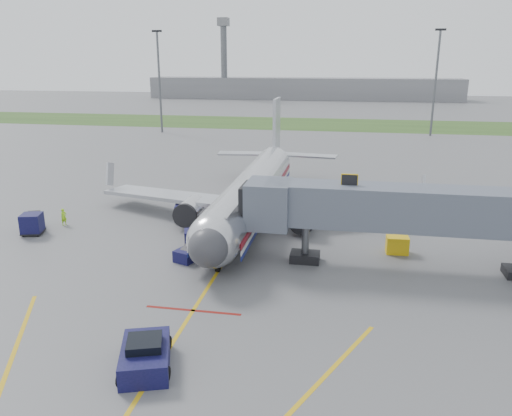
% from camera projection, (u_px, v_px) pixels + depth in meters
% --- Properties ---
extents(ground, '(400.00, 400.00, 0.00)m').
position_uv_depth(ground, '(211.00, 283.00, 34.13)').
color(ground, '#565659').
rests_on(ground, ground).
extents(grass_strip, '(300.00, 25.00, 0.01)m').
position_uv_depth(grass_strip, '(312.00, 124.00, 118.95)').
color(grass_strip, '#2D4C1E').
rests_on(grass_strip, ground).
extents(apron_markings, '(21.52, 50.00, 0.01)m').
position_uv_depth(apron_markings, '(174.00, 340.00, 27.15)').
color(apron_markings, gold).
rests_on(apron_markings, ground).
extents(airliner, '(32.10, 35.67, 10.25)m').
position_uv_depth(airliner, '(253.00, 190.00, 47.75)').
color(airliner, silver).
rests_on(airliner, ground).
extents(jet_bridge, '(25.30, 4.00, 6.90)m').
position_uv_depth(jet_bridge, '(403.00, 210.00, 35.32)').
color(jet_bridge, slate).
rests_on(jet_bridge, ground).
extents(light_mast_left, '(2.00, 0.44, 20.40)m').
position_uv_depth(light_mast_left, '(159.00, 80.00, 102.27)').
color(light_mast_left, '#595B60').
rests_on(light_mast_left, ground).
extents(light_mast_right, '(2.00, 0.44, 20.40)m').
position_uv_depth(light_mast_right, '(436.00, 81.00, 97.38)').
color(light_mast_right, '#595B60').
rests_on(light_mast_right, ground).
extents(distant_terminal, '(120.00, 14.00, 8.00)m').
position_uv_depth(distant_terminal, '(302.00, 88.00, 194.96)').
color(distant_terminal, slate).
rests_on(distant_terminal, ground).
extents(control_tower, '(4.00, 4.00, 30.00)m').
position_uv_depth(control_tower, '(224.00, 53.00, 191.68)').
color(control_tower, '#595B60').
rests_on(control_tower, ground).
extents(pushback_tug, '(3.39, 4.32, 1.57)m').
position_uv_depth(pushback_tug, '(145.00, 356.00, 24.56)').
color(pushback_tug, black).
rests_on(pushback_tug, ground).
extents(baggage_tug, '(1.90, 2.48, 1.55)m').
position_uv_depth(baggage_tug, '(34.00, 222.00, 44.80)').
color(baggage_tug, black).
rests_on(baggage_tug, ground).
extents(baggage_cart_a, '(1.90, 1.90, 1.62)m').
position_uv_depth(baggage_cart_a, '(194.00, 240.00, 39.93)').
color(baggage_cart_a, black).
rests_on(baggage_cart_a, ground).
extents(baggage_cart_b, '(2.09, 2.09, 1.84)m').
position_uv_depth(baggage_cart_b, '(32.00, 224.00, 43.44)').
color(baggage_cart_b, black).
rests_on(baggage_cart_b, ground).
extents(baggage_cart_c, '(1.83, 1.83, 1.64)m').
position_uv_depth(baggage_cart_c, '(183.00, 214.00, 46.71)').
color(baggage_cart_c, black).
rests_on(baggage_cart_c, ground).
extents(belt_loader, '(2.59, 4.47, 2.12)m').
position_uv_depth(belt_loader, '(195.00, 250.00, 38.60)').
color(belt_loader, black).
rests_on(belt_loader, ground).
extents(ground_power_cart, '(1.75, 1.21, 1.36)m').
position_uv_depth(ground_power_cart, '(397.00, 245.00, 39.21)').
color(ground_power_cart, yellow).
rests_on(ground_power_cart, ground).
extents(ramp_worker, '(0.60, 0.68, 1.58)m').
position_uv_depth(ramp_worker, '(64.00, 217.00, 45.86)').
color(ramp_worker, '#9FED1B').
rests_on(ramp_worker, ground).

